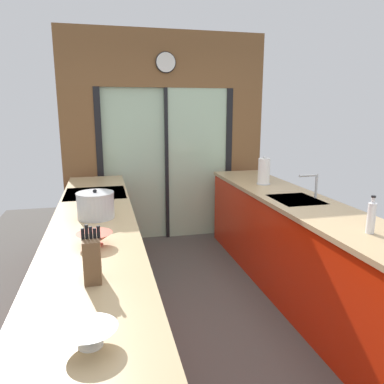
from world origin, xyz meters
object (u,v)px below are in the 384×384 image
(oven_range, at_px, (98,237))
(stock_pot, at_px, (96,205))
(soap_bottle, at_px, (371,217))
(mixing_bowl_mid, at_px, (95,239))
(paper_towel_roll, at_px, (264,172))
(mixing_bowl_far, at_px, (97,201))
(mixing_bowl_near, at_px, (90,336))
(knife_block, at_px, (92,258))

(oven_range, height_order, stock_pot, stock_pot)
(stock_pot, distance_m, soap_bottle, 1.95)
(stock_pot, relative_size, soap_bottle, 1.09)
(stock_pot, bearing_deg, mixing_bowl_mid, -90.00)
(stock_pot, xyz_separation_m, paper_towel_roll, (1.78, 0.90, 0.04))
(mixing_bowl_mid, xyz_separation_m, soap_bottle, (1.78, -0.19, 0.07))
(mixing_bowl_far, xyz_separation_m, soap_bottle, (1.78, -1.17, 0.07))
(oven_range, height_order, soap_bottle, soap_bottle)
(oven_range, distance_m, stock_pot, 1.05)
(mixing_bowl_near, distance_m, paper_towel_roll, 3.07)
(paper_towel_roll, bearing_deg, stock_pot, -153.06)
(knife_block, height_order, soap_bottle, knife_block)
(knife_block, bearing_deg, paper_towel_roll, 48.04)
(mixing_bowl_far, bearing_deg, knife_block, -90.00)
(mixing_bowl_near, height_order, paper_towel_roll, paper_towel_roll)
(oven_range, bearing_deg, mixing_bowl_mid, -89.29)
(oven_range, relative_size, soap_bottle, 3.57)
(mixing_bowl_near, xyz_separation_m, stock_pot, (0.00, 1.60, 0.06))
(oven_range, xyz_separation_m, knife_block, (0.02, -1.96, 0.58))
(knife_block, height_order, stock_pot, knife_block)
(soap_bottle, bearing_deg, mixing_bowl_near, -155.69)
(oven_range, bearing_deg, knife_block, -89.46)
(oven_range, distance_m, mixing_bowl_mid, 1.57)
(soap_bottle, bearing_deg, oven_range, 136.94)
(mixing_bowl_mid, distance_m, knife_block, 0.48)
(mixing_bowl_far, bearing_deg, oven_range, 92.08)
(mixing_bowl_near, height_order, mixing_bowl_far, mixing_bowl_far)
(oven_range, distance_m, paper_towel_roll, 1.90)
(oven_range, height_order, knife_block, knife_block)
(oven_range, relative_size, knife_block, 3.27)
(mixing_bowl_far, relative_size, soap_bottle, 0.69)
(oven_range, xyz_separation_m, paper_towel_roll, (1.80, 0.02, 0.61))
(stock_pot, distance_m, paper_towel_roll, 2.00)
(knife_block, bearing_deg, soap_bottle, 9.01)
(mixing_bowl_near, relative_size, mixing_bowl_mid, 0.91)
(mixing_bowl_mid, height_order, soap_bottle, soap_bottle)
(soap_bottle, distance_m, paper_towel_roll, 1.70)
(knife_block, bearing_deg, mixing_bowl_mid, 90.00)
(oven_range, height_order, mixing_bowl_mid, mixing_bowl_mid)
(oven_range, height_order, paper_towel_roll, paper_towel_roll)
(mixing_bowl_far, distance_m, knife_block, 1.46)
(mixing_bowl_near, bearing_deg, paper_towel_roll, 54.57)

